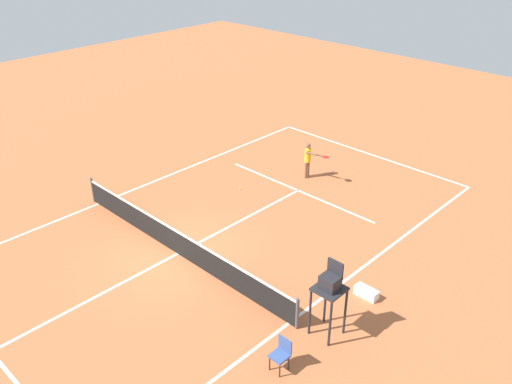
# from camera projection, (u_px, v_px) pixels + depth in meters

# --- Properties ---
(ground_plane) EXTENTS (60.00, 60.00, 0.00)m
(ground_plane) POSITION_uv_depth(u_px,v_px,m) (178.00, 254.00, 19.00)
(ground_plane) COLOR #B76038
(court_lines) EXTENTS (10.38, 23.91, 0.01)m
(court_lines) POSITION_uv_depth(u_px,v_px,m) (178.00, 253.00, 18.99)
(court_lines) COLOR white
(court_lines) RESTS_ON ground
(tennis_net) EXTENTS (10.98, 0.10, 1.07)m
(tennis_net) POSITION_uv_depth(u_px,v_px,m) (177.00, 242.00, 18.76)
(tennis_net) COLOR #4C4C51
(tennis_net) RESTS_ON ground
(player_serving) EXTENTS (1.29, 0.45, 1.63)m
(player_serving) POSITION_uv_depth(u_px,v_px,m) (309.00, 158.00, 23.81)
(player_serving) COLOR brown
(player_serving) RESTS_ON ground
(tennis_ball) EXTENTS (0.07, 0.07, 0.07)m
(tennis_ball) POSITION_uv_depth(u_px,v_px,m) (240.00, 189.00, 23.24)
(tennis_ball) COLOR #CCE033
(tennis_ball) RESTS_ON ground
(umpire_chair) EXTENTS (0.80, 0.80, 2.41)m
(umpire_chair) POSITION_uv_depth(u_px,v_px,m) (330.00, 288.00, 14.75)
(umpire_chair) COLOR #232328
(umpire_chair) RESTS_ON ground
(courtside_chair_near) EXTENTS (0.44, 0.46, 0.95)m
(courtside_chair_near) POSITION_uv_depth(u_px,v_px,m) (281.00, 353.00, 14.08)
(courtside_chair_near) COLOR #262626
(courtside_chair_near) RESTS_ON ground
(equipment_bag) EXTENTS (0.76, 0.32, 0.30)m
(equipment_bag) POSITION_uv_depth(u_px,v_px,m) (366.00, 292.00, 16.87)
(equipment_bag) COLOR white
(equipment_bag) RESTS_ON ground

